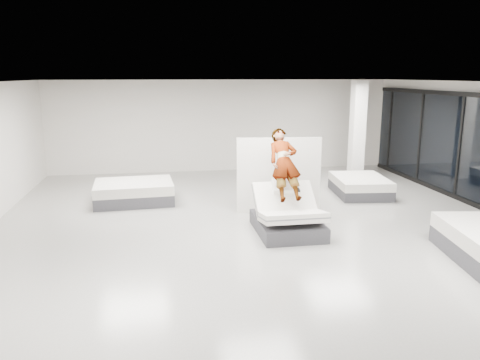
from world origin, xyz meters
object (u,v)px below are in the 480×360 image
at_px(hero_bed, 288,218).
at_px(flat_bed_left_far, 134,192).
at_px(divider_panel, 279,176).
at_px(column, 357,132).
at_px(remote, 298,190).
at_px(flat_bed_right_far, 360,186).
at_px(person, 284,176).

xyz_separation_m(hero_bed, flat_bed_left_far, (-3.42, 3.10, -0.06)).
relative_size(divider_panel, column, 0.65).
bearing_deg(flat_bed_left_far, remote, -40.61).
bearing_deg(remote, flat_bed_right_far, 46.68).
bearing_deg(column, hero_bed, -127.50).
xyz_separation_m(hero_bed, person, (-0.00, 0.32, 0.85)).
xyz_separation_m(flat_bed_right_far, flat_bed_left_far, (-6.35, 0.21, 0.03)).
height_order(flat_bed_right_far, column, column).
relative_size(flat_bed_right_far, flat_bed_left_far, 0.94).
distance_m(person, remote, 0.47).
relative_size(flat_bed_right_far, column, 0.62).
relative_size(divider_panel, flat_bed_left_far, 0.97).
distance_m(divider_panel, column, 4.49).
distance_m(hero_bed, divider_panel, 1.66).
relative_size(remote, flat_bed_right_far, 0.07).
relative_size(remote, flat_bed_left_far, 0.07).
xyz_separation_m(person, flat_bed_left_far, (-3.42, 2.77, -0.91)).
distance_m(hero_bed, person, 0.91).
relative_size(hero_bed, divider_panel, 0.86).
xyz_separation_m(person, divider_panel, (0.18, 1.22, -0.25)).
distance_m(person, column, 5.46).
relative_size(hero_bed, column, 0.56).
xyz_separation_m(person, remote, (0.22, -0.35, -0.23)).
bearing_deg(flat_bed_left_far, hero_bed, -42.14).
bearing_deg(column, person, -129.58).
relative_size(hero_bed, person, 0.99).
height_order(remote, flat_bed_left_far, remote).
bearing_deg(person, hero_bed, -90.00).
bearing_deg(column, flat_bed_right_far, -108.28).
height_order(person, flat_bed_left_far, person).
height_order(flat_bed_right_far, flat_bed_left_far, flat_bed_left_far).
height_order(remote, divider_panel, divider_panel).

